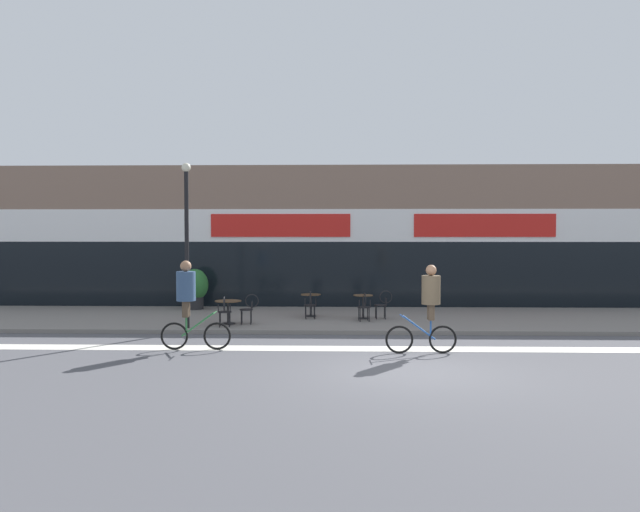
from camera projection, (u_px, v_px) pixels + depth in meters
name	position (u px, v px, depth m)	size (l,w,h in m)	color
ground_plane	(416.00, 371.00, 12.94)	(120.00, 120.00, 0.00)	#4C4C51
sidewalk_slab	(388.00, 319.00, 20.18)	(40.00, 5.50, 0.12)	slate
storefront_facade	(378.00, 237.00, 24.78)	(40.00, 4.06, 5.34)	#7F6656
bike_lane_stripe	(403.00, 349.00, 15.38)	(36.00, 0.70, 0.01)	silver
bistro_table_0	(228.00, 307.00, 18.71)	(0.79, 0.79, 0.70)	black
bistro_table_1	(311.00, 301.00, 20.36)	(0.65, 0.65, 0.73)	black
bistro_table_2	(363.00, 302.00, 19.83)	(0.63, 0.63, 0.76)	black
cafe_chair_0_near	(225.00, 309.00, 18.09)	(0.44, 0.59, 0.90)	black
cafe_chair_0_side	(249.00, 307.00, 18.70)	(0.59, 0.43, 0.90)	black
cafe_chair_1_near	(310.00, 303.00, 19.73)	(0.44, 0.59, 0.90)	black
cafe_chair_2_near	(364.00, 305.00, 19.20)	(0.44, 0.59, 0.90)	black
cafe_chair_2_side	(383.00, 303.00, 19.81)	(0.58, 0.41, 0.90)	black
planter_pot	(195.00, 287.00, 22.23)	(0.94, 0.94, 1.44)	#232326
lamp_post	(187.00, 232.00, 17.86)	(0.26, 0.26, 4.74)	black
cyclist_0	(429.00, 302.00, 14.78)	(1.71, 0.50, 2.11)	black
cyclist_1	(188.00, 297.00, 15.23)	(1.73, 0.50, 2.19)	black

